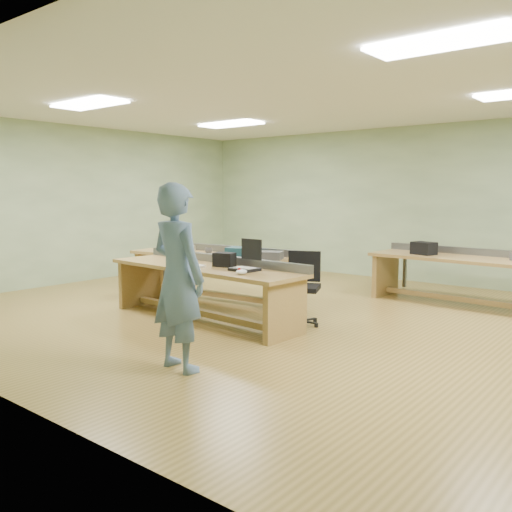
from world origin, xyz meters
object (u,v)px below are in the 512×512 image
at_px(mug, 209,251).
at_px(drinks_can, 194,249).
at_px(workbench_front, 205,279).
at_px(task_chair, 302,298).
at_px(person, 178,277).
at_px(parts_bin_grey, 268,255).
at_px(workbench_back, 479,270).
at_px(camera_bag, 224,260).
at_px(laptop_base, 245,269).
at_px(parts_bin_teal, 241,252).
at_px(workbench_mid, 212,265).

bearing_deg(mug, drinks_can, -179.36).
height_order(workbench_front, mug, workbench_front).
height_order(task_chair, mug, task_chair).
distance_m(person, parts_bin_grey, 2.92).
xyz_separation_m(workbench_back, task_chair, (-1.49, -2.55, -0.22)).
height_order(camera_bag, mug, camera_bag).
relative_size(person, laptop_base, 5.47).
xyz_separation_m(parts_bin_teal, mug, (-0.66, -0.04, -0.02)).
distance_m(person, parts_bin_teal, 3.11).
xyz_separation_m(workbench_back, laptop_base, (-1.91, -3.22, 0.20)).
distance_m(workbench_front, mug, 1.40).
bearing_deg(workbench_back, parts_bin_grey, -135.83).
bearing_deg(workbench_mid, person, -56.22).
bearing_deg(task_chair, workbench_mid, 143.44).
height_order(laptop_base, camera_bag, camera_bag).
xyz_separation_m(workbench_front, laptop_base, (0.73, -0.04, 0.21)).
bearing_deg(workbench_front, parts_bin_grey, 81.22).
relative_size(workbench_front, task_chair, 3.28).
distance_m(workbench_mid, parts_bin_grey, 1.18).
xyz_separation_m(workbench_back, mug, (-3.57, -2.16, 0.23)).
bearing_deg(parts_bin_grey, task_chair, -25.81).
distance_m(camera_bag, parts_bin_teal, 1.12).
relative_size(workbench_back, laptop_base, 9.91).
bearing_deg(parts_bin_grey, workbench_front, -102.23).
bearing_deg(workbench_front, parts_bin_teal, 107.62).
xyz_separation_m(workbench_back, parts_bin_teal, (-2.91, -2.13, 0.26)).
xyz_separation_m(laptop_base, drinks_can, (-1.99, 1.06, 0.04)).
bearing_deg(drinks_can, workbench_back, 29.00).
relative_size(workbench_mid, parts_bin_teal, 7.12).
height_order(person, task_chair, person).
xyz_separation_m(parts_bin_grey, mug, (-1.16, -0.06, -0.01)).
distance_m(workbench_back, drinks_can, 4.47).
bearing_deg(parts_bin_teal, task_chair, -16.62).
xyz_separation_m(workbench_mid, mug, (-0.01, -0.06, 0.24)).
distance_m(workbench_front, task_chair, 1.33).
height_order(person, drinks_can, person).
relative_size(mug, drinks_can, 1.06).
bearing_deg(workbench_back, person, -103.04).
distance_m(workbench_front, laptop_base, 0.76).
height_order(task_chair, drinks_can, task_chair).
bearing_deg(parts_bin_grey, camera_bag, -87.57).
xyz_separation_m(workbench_mid, laptop_base, (1.65, -1.13, 0.21)).
height_order(workbench_back, parts_bin_teal, parts_bin_teal).
xyz_separation_m(workbench_mid, workbench_back, (3.56, 2.10, 0.01)).
relative_size(workbench_front, laptop_base, 9.35).
bearing_deg(camera_bag, person, -74.15).
distance_m(parts_bin_teal, parts_bin_grey, 0.50).
bearing_deg(camera_bag, parts_bin_grey, 78.94).
distance_m(mug, drinks_can, 0.34).
bearing_deg(parts_bin_teal, person, -60.74).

